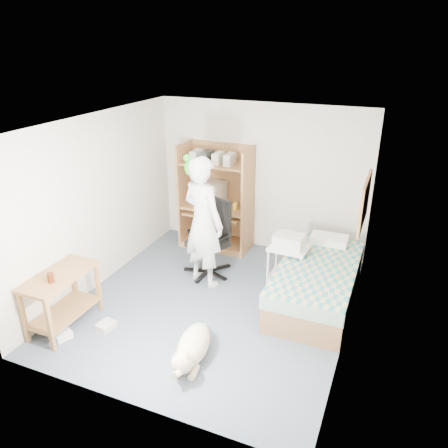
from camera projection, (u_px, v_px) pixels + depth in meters
name	position (u px, v px, depth m)	size (l,w,h in m)	color
floor	(214.00, 303.00, 6.12)	(4.00, 4.00, 0.00)	#475561
wall_back	(261.00, 178.00, 7.32)	(3.60, 0.02, 2.50)	beige
wall_right	(356.00, 244.00, 4.99)	(0.02, 4.00, 2.50)	beige
wall_left	(98.00, 202.00, 6.26)	(0.02, 4.00, 2.50)	beige
ceiling	(212.00, 123.00, 5.13)	(3.60, 4.00, 0.02)	white
computer_hutch	(217.00, 202.00, 7.52)	(1.20, 0.63, 1.80)	olive
bed	(317.00, 282.00, 6.07)	(1.02, 2.02, 0.66)	brown
side_desk	(61.00, 292.00, 5.46)	(0.50, 1.00, 0.75)	brown
corkboard	(365.00, 202.00, 5.69)	(0.04, 0.94, 0.66)	#996944
office_chair	(211.00, 248.00, 6.77)	(0.68, 0.68, 1.18)	black
person	(203.00, 222.00, 6.28)	(0.71, 0.47, 1.95)	silver
parrot	(189.00, 166.00, 6.04)	(0.14, 0.25, 0.40)	#168B14
dog	(192.00, 347.00, 4.98)	(0.46, 1.07, 0.40)	#D5B78F
printer_cart	(288.00, 260.00, 6.38)	(0.57, 0.47, 0.66)	silver
printer	(289.00, 241.00, 6.26)	(0.42, 0.32, 0.18)	beige
crt_monitor	(211.00, 193.00, 7.51)	(0.46, 0.48, 0.39)	beige
keyboard	(211.00, 212.00, 7.46)	(0.45, 0.16, 0.03)	beige
pencil_cup	(235.00, 206.00, 7.31)	(0.08, 0.08, 0.12)	gold
drink_glass	(51.00, 278.00, 5.17)	(0.08, 0.08, 0.12)	#44190A
floor_box_a	(61.00, 333.00, 5.41)	(0.25, 0.20, 0.10)	silver
floor_box_b	(106.00, 326.00, 5.57)	(0.18, 0.22, 0.08)	#AEAFAA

